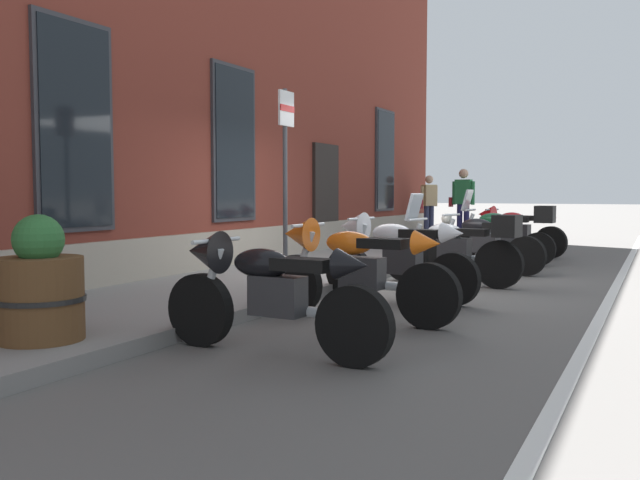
# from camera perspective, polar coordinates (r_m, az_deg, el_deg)

# --- Properties ---
(ground_plane) EXTENTS (140.00, 140.00, 0.00)m
(ground_plane) POSITION_cam_1_polar(r_m,az_deg,el_deg) (10.34, 4.77, -3.37)
(ground_plane) COLOR #565451
(sidewalk) EXTENTS (26.41, 2.54, 0.14)m
(sidewalk) POSITION_cam_1_polar(r_m,az_deg,el_deg) (10.86, -1.47, -2.63)
(sidewalk) COLOR slate
(sidewalk) RESTS_ON ground_plane
(lane_stripe) EXTENTS (26.41, 0.12, 0.01)m
(lane_stripe) POSITION_cam_1_polar(r_m,az_deg,el_deg) (9.65, 22.78, -4.17)
(lane_stripe) COLOR silver
(lane_stripe) RESTS_ON ground_plane
(brick_pub_facade) EXTENTS (20.41, 7.21, 7.35)m
(brick_pub_facade) POSITION_cam_1_polar(r_m,az_deg,el_deg) (13.92, -19.88, 13.47)
(brick_pub_facade) COLOR maroon
(brick_pub_facade) RESTS_ON ground_plane
(motorcycle_black_sport) EXTENTS (0.62, 2.10, 0.99)m
(motorcycle_black_sport) POSITION_cam_1_polar(r_m,az_deg,el_deg) (5.64, -4.62, -3.93)
(motorcycle_black_sport) COLOR black
(motorcycle_black_sport) RESTS_ON ground_plane
(motorcycle_orange_sport) EXTENTS (0.62, 2.19, 1.05)m
(motorcycle_orange_sport) POSITION_cam_1_polar(r_m,az_deg,el_deg) (7.10, 2.51, -2.09)
(motorcycle_orange_sport) COLOR black
(motorcycle_orange_sport) RESTS_ON ground_plane
(motorcycle_white_sport) EXTENTS (0.62, 2.04, 1.06)m
(motorcycle_white_sport) POSITION_cam_1_polar(r_m,az_deg,el_deg) (8.48, 6.02, -1.06)
(motorcycle_white_sport) COLOR black
(motorcycle_white_sport) RESTS_ON ground_plane
(motorcycle_silver_touring) EXTENTS (0.65, 2.05, 1.30)m
(motorcycle_silver_touring) POSITION_cam_1_polar(r_m,az_deg,el_deg) (9.94, 11.27, -0.59)
(motorcycle_silver_touring) COLOR black
(motorcycle_silver_touring) RESTS_ON ground_plane
(motorcycle_black_naked) EXTENTS (0.65, 2.08, 0.95)m
(motorcycle_black_naked) POSITION_cam_1_polar(r_m,az_deg,el_deg) (11.61, 13.06, -0.29)
(motorcycle_black_naked) COLOR black
(motorcycle_black_naked) RESTS_ON ground_plane
(motorcycle_green_touring) EXTENTS (0.62, 2.02, 1.36)m
(motorcycle_green_touring) POSITION_cam_1_polar(r_m,az_deg,el_deg) (13.03, 14.93, 0.54)
(motorcycle_green_touring) COLOR black
(motorcycle_green_touring) RESTS_ON ground_plane
(motorcycle_red_sport) EXTENTS (0.69, 2.05, 1.03)m
(motorcycle_red_sport) POSITION_cam_1_polar(r_m,az_deg,el_deg) (14.74, 15.51, 0.88)
(motorcycle_red_sport) COLOR black
(motorcycle_red_sport) RESTS_ON ground_plane
(pedestrian_striped_shirt) EXTENTS (0.24, 0.66, 1.75)m
(pedestrian_striped_shirt) POSITION_cam_1_polar(r_m,az_deg,el_deg) (17.84, 11.64, 3.29)
(pedestrian_striped_shirt) COLOR #1E1E4C
(pedestrian_striped_shirt) RESTS_ON sidewalk
(pedestrian_tan_coat) EXTENTS (0.62, 0.40, 1.62)m
(pedestrian_tan_coat) POSITION_cam_1_polar(r_m,az_deg,el_deg) (18.97, 8.91, 3.09)
(pedestrian_tan_coat) COLOR #2D3351
(pedestrian_tan_coat) RESTS_ON sidewalk
(parking_sign) EXTENTS (0.36, 0.07, 2.48)m
(parking_sign) POSITION_cam_1_polar(r_m,az_deg,el_deg) (8.91, -2.84, 6.68)
(parking_sign) COLOR #4C4C51
(parking_sign) RESTS_ON sidewalk
(barrel_planter) EXTENTS (0.71, 0.71, 1.00)m
(barrel_planter) POSITION_cam_1_polar(r_m,az_deg,el_deg) (5.95, -21.99, -3.75)
(barrel_planter) COLOR brown
(barrel_planter) RESTS_ON sidewalk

